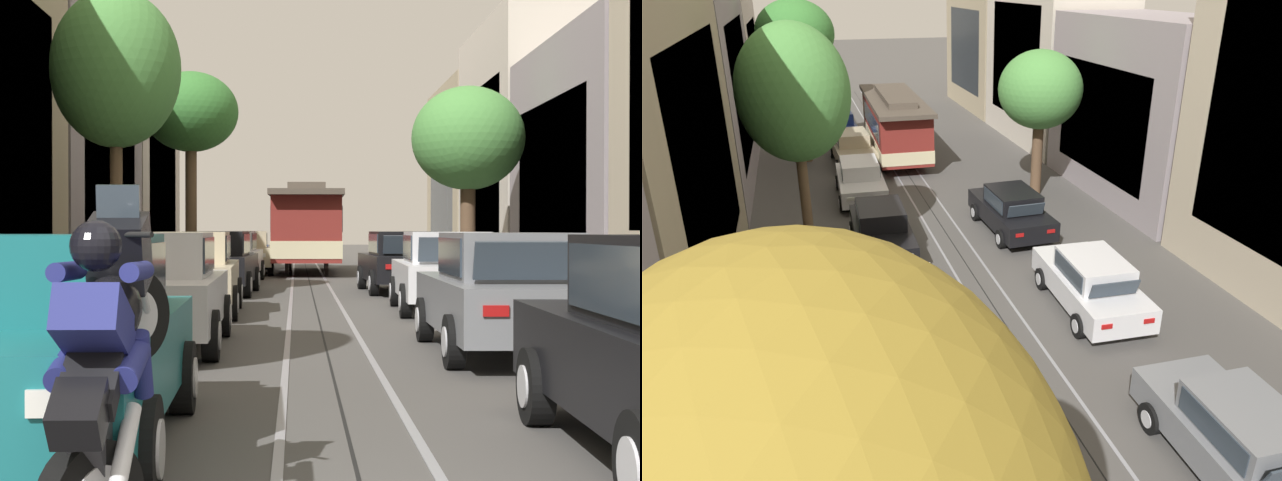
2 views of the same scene
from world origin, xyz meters
TOP-DOWN VIEW (x-y plane):
  - ground_plane at (0.00, 19.93)m, footprint 160.00×160.00m
  - trolley_track_rails at (0.00, 22.91)m, footprint 1.14×57.82m
  - building_facade_left at (-9.35, 23.58)m, footprint 5.67×49.52m
  - building_facade_right at (9.31, 23.78)m, footprint 5.98×49.52m
  - parked_car_white_second_left at (-2.36, 9.13)m, footprint 2.06×4.39m
  - parked_car_beige_mid_left at (-2.47, 14.21)m, footprint 2.09×4.40m
  - parked_car_black_fourth_left at (-2.42, 19.86)m, footprint 2.09×4.40m
  - parked_car_white_fifth_left at (-2.48, 25.40)m, footprint 2.09×4.40m
  - parked_car_beige_sixth_left at (-2.26, 30.66)m, footprint 2.12×4.41m
  - parked_car_blue_far_left at (-2.50, 35.79)m, footprint 2.09×4.40m
  - parked_car_grey_second_right at (2.31, 8.36)m, footprint 2.03×4.38m
  - parked_car_white_mid_right at (2.52, 14.57)m, footprint 2.10×4.41m
  - parked_car_black_fourth_right at (2.32, 20.39)m, footprint 2.12×4.41m
  - street_tree_kerb_left_second at (-4.74, 18.84)m, footprint 3.12×3.04m
  - street_tree_kerb_left_mid at (-4.41, 31.76)m, footprint 3.61×3.82m
  - street_tree_kerb_right_second at (4.71, 23.98)m, footprint 3.37×3.37m
  - cable_car_trolley at (0.00, 31.21)m, footprint 2.75×9.16m
  - pedestrian_on_right_pavement at (-6.27, 12.79)m, footprint 0.55×0.40m

SIDE VIEW (x-z plane):
  - ground_plane at x=0.00m, z-range 0.00..0.00m
  - trolley_track_rails at x=0.00m, z-range 0.00..0.01m
  - parked_car_white_second_left at x=-2.36m, z-range 0.01..1.59m
  - parked_car_beige_mid_left at x=-2.47m, z-range 0.01..1.59m
  - parked_car_black_fourth_left at x=-2.42m, z-range 0.01..1.59m
  - parked_car_white_fifth_left at x=-2.48m, z-range 0.01..1.59m
  - parked_car_beige_sixth_left at x=-2.26m, z-range 0.01..1.59m
  - parked_car_blue_far_left at x=-2.50m, z-range 0.01..1.59m
  - parked_car_grey_second_right at x=2.31m, z-range 0.01..1.59m
  - parked_car_white_mid_right at x=2.52m, z-range 0.01..1.59m
  - parked_car_black_fourth_right at x=2.32m, z-range 0.01..1.59m
  - pedestrian_on_right_pavement at x=-6.27m, z-range 0.10..1.72m
  - cable_car_trolley at x=0.00m, z-range 0.02..3.30m
  - street_tree_kerb_right_second at x=4.71m, z-range 1.36..7.27m
  - building_facade_left at x=-9.35m, z-range -0.41..9.20m
  - building_facade_right at x=9.31m, z-range -0.80..9.90m
  - street_tree_kerb_left_second at x=-4.74m, z-range 1.76..9.15m
  - street_tree_kerb_left_mid at x=-4.41m, z-range 2.21..9.84m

